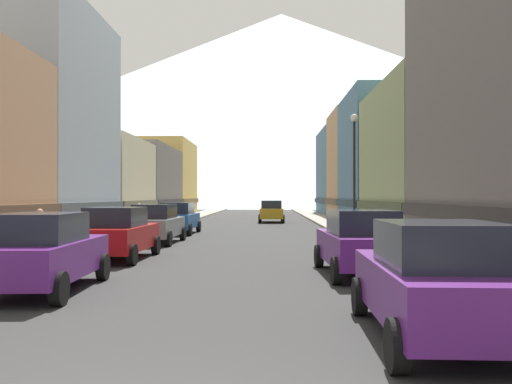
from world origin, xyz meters
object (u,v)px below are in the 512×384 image
(car_right_0, at_px, (437,280))
(pedestrian_1, at_px, (139,218))
(car_left_2, at_px, (156,224))
(streetlamp_right, at_px, (354,157))
(car_left_1, at_px, (118,233))
(car_driving_0, at_px, (271,211))
(pedestrian_0, at_px, (40,235))
(car_left_0, at_px, (42,252))
(car_right_1, at_px, (361,242))
(potted_plant_0, at_px, (493,260))
(car_left_3, at_px, (178,218))

(car_right_0, xyz_separation_m, pedestrian_1, (-10.05, 23.93, -0.02))
(car_left_2, xyz_separation_m, streetlamp_right, (9.15, 1.00, 3.09))
(car_left_1, distance_m, car_left_2, 6.41)
(car_driving_0, distance_m, pedestrian_0, 28.15)
(car_left_0, height_order, car_left_1, same)
(car_left_0, height_order, car_right_0, same)
(car_left_2, bearing_deg, car_right_1, -52.52)
(car_right_1, distance_m, car_driving_0, 30.11)
(car_left_2, bearing_deg, pedestrian_0, -109.49)
(potted_plant_0, bearing_deg, streetlamp_right, 97.93)
(car_right_1, height_order, pedestrian_0, car_right_1)
(pedestrian_1, distance_m, streetlamp_right, 13.53)
(car_driving_0, height_order, streetlamp_right, streetlamp_right)
(potted_plant_0, relative_size, streetlamp_right, 0.14)
(pedestrian_0, bearing_deg, car_left_1, 11.63)
(car_right_0, distance_m, pedestrian_1, 25.95)
(car_left_3, bearing_deg, potted_plant_0, -57.70)
(car_right_1, bearing_deg, car_left_1, 155.25)
(car_left_1, height_order, car_right_0, same)
(car_left_0, xyz_separation_m, car_right_0, (7.60, -4.00, 0.00))
(car_left_3, distance_m, car_driving_0, 14.88)
(car_right_0, height_order, car_driving_0, same)
(car_left_3, distance_m, streetlamp_right, 10.99)
(car_driving_0, distance_m, potted_plant_0, 31.43)
(car_left_2, distance_m, potted_plant_0, 15.31)
(car_right_0, height_order, car_right_1, same)
(car_left_3, relative_size, car_right_0, 1.00)
(car_left_2, xyz_separation_m, car_right_1, (7.60, -9.92, 0.00))
(car_right_0, relative_size, pedestrian_0, 2.80)
(streetlamp_right, bearing_deg, car_left_3, 150.20)
(car_right_1, bearing_deg, car_left_3, 115.20)
(pedestrian_1, xyz_separation_m, streetlamp_right, (11.60, -6.22, 3.11))
(pedestrian_1, bearing_deg, potted_plant_0, -53.75)
(car_left_1, distance_m, car_driving_0, 27.07)
(car_driving_0, height_order, pedestrian_0, car_driving_0)
(car_left_3, distance_m, car_right_1, 17.86)
(car_left_1, height_order, pedestrian_0, car_left_1)
(car_left_0, bearing_deg, streetlamp_right, 56.28)
(car_left_1, xyz_separation_m, car_left_3, (-0.00, 12.66, 0.00))
(car_left_0, height_order, streetlamp_right, streetlamp_right)
(car_right_0, height_order, pedestrian_1, car_right_0)
(car_left_0, height_order, pedestrian_0, car_left_0)
(car_right_0, distance_m, potted_plant_0, 6.69)
(car_right_0, bearing_deg, car_left_0, 152.25)
(pedestrian_0, bearing_deg, car_left_0, -67.04)
(car_left_3, relative_size, streetlamp_right, 0.76)
(potted_plant_0, xyz_separation_m, streetlamp_right, (-1.65, 11.85, 3.46))
(car_left_3, height_order, pedestrian_0, car_left_3)
(car_left_0, bearing_deg, car_left_1, 90.03)
(pedestrian_0, distance_m, pedestrian_1, 14.14)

